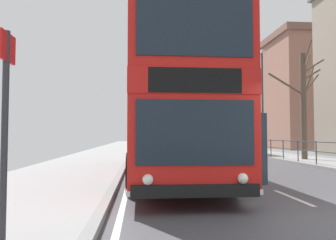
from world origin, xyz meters
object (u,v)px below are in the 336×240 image
(bus_stop_sign_near, at_px, (5,112))
(street_lamp_far_side, at_px, (262,93))
(background_bus_far_lane, at_px, (220,132))
(background_building_01, at_px, (319,95))
(bare_tree_far_00, at_px, (304,101))
(background_building_02, at_px, (260,107))
(double_decker_bus_main, at_px, (169,110))

(bus_stop_sign_near, distance_m, street_lamp_far_side, 22.43)
(background_bus_far_lane, bearing_deg, background_building_01, 35.70)
(street_lamp_far_side, bearing_deg, background_building_01, 48.04)
(bare_tree_far_00, bearing_deg, street_lamp_far_side, 91.00)
(street_lamp_far_side, relative_size, background_building_02, 0.54)
(double_decker_bus_main, xyz_separation_m, bare_tree_far_00, (8.20, 6.08, 1.04))
(bare_tree_far_00, height_order, background_building_02, background_building_02)
(background_bus_far_lane, xyz_separation_m, bare_tree_far_00, (2.63, -8.86, 1.68))
(street_lamp_far_side, bearing_deg, bare_tree_far_00, -89.00)
(double_decker_bus_main, relative_size, background_bus_far_lane, 1.20)
(background_bus_far_lane, relative_size, background_building_01, 0.68)
(street_lamp_far_side, height_order, bare_tree_far_00, street_lamp_far_side)
(bus_stop_sign_near, distance_m, background_building_01, 40.28)
(bare_tree_far_00, bearing_deg, bus_stop_sign_near, -128.77)
(background_bus_far_lane, relative_size, street_lamp_far_side, 1.23)
(bare_tree_far_00, relative_size, background_building_01, 0.47)
(background_building_02, bearing_deg, street_lamp_far_side, -110.29)
(bus_stop_sign_near, relative_size, street_lamp_far_side, 0.34)
(bus_stop_sign_near, bearing_deg, background_bus_far_lane, 69.80)
(bus_stop_sign_near, distance_m, bare_tree_far_00, 17.44)
(street_lamp_far_side, height_order, background_building_01, background_building_01)
(double_decker_bus_main, distance_m, street_lamp_far_side, 14.65)
(background_bus_far_lane, height_order, background_building_02, background_building_02)
(street_lamp_far_side, bearing_deg, background_bus_far_lane, 130.82)
(bare_tree_far_00, xyz_separation_m, background_building_02, (9.95, 33.13, 2.62))
(bare_tree_far_00, bearing_deg, background_bus_far_lane, 106.54)
(double_decker_bus_main, relative_size, bare_tree_far_00, 1.74)
(background_bus_far_lane, bearing_deg, bare_tree_far_00, -73.46)
(background_building_01, height_order, background_building_02, background_building_01)
(double_decker_bus_main, relative_size, bus_stop_sign_near, 4.35)
(bus_stop_sign_near, bearing_deg, background_building_01, 55.23)
(double_decker_bus_main, distance_m, bare_tree_far_00, 10.26)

